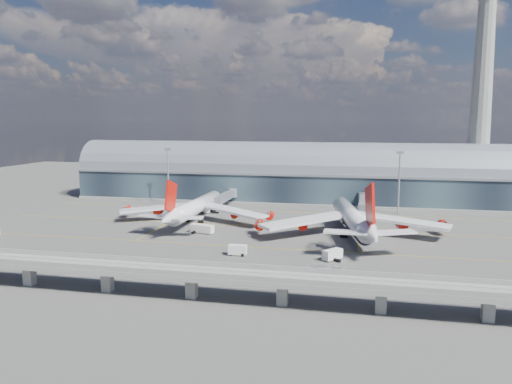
% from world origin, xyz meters
% --- Properties ---
extents(ground, '(500.00, 500.00, 0.00)m').
position_xyz_m(ground, '(0.00, 0.00, 0.00)').
color(ground, '#474744').
rests_on(ground, ground).
extents(taxi_lines, '(200.00, 80.12, 0.01)m').
position_xyz_m(taxi_lines, '(0.00, 22.11, 0.01)').
color(taxi_lines, gold).
rests_on(taxi_lines, ground).
extents(terminal, '(200.00, 30.00, 28.00)m').
position_xyz_m(terminal, '(0.00, 77.99, 11.34)').
color(terminal, '#1D2530').
rests_on(terminal, ground).
extents(control_tower, '(19.00, 19.00, 103.00)m').
position_xyz_m(control_tower, '(85.00, 83.00, 51.64)').
color(control_tower, gray).
rests_on(control_tower, ground).
extents(guideway, '(220.00, 8.50, 7.20)m').
position_xyz_m(guideway, '(-0.00, -55.00, 5.29)').
color(guideway, gray).
rests_on(guideway, ground).
extents(floodlight_mast_left, '(3.00, 0.70, 25.70)m').
position_xyz_m(floodlight_mast_left, '(-50.00, 55.00, 13.63)').
color(floodlight_mast_left, gray).
rests_on(floodlight_mast_left, ground).
extents(floodlight_mast_right, '(3.00, 0.70, 25.70)m').
position_xyz_m(floodlight_mast_right, '(50.00, 55.00, 13.63)').
color(floodlight_mast_right, gray).
rests_on(floodlight_mast_right, ground).
extents(airliner_left, '(60.22, 63.21, 19.32)m').
position_xyz_m(airliner_left, '(-26.18, 22.14, 5.52)').
color(airliner_left, white).
rests_on(airliner_left, ground).
extents(airliner_right, '(64.85, 67.86, 21.66)m').
position_xyz_m(airliner_right, '(32.80, 11.47, 5.62)').
color(airliner_right, white).
rests_on(airliner_right, ground).
extents(jet_bridge_left, '(4.40, 28.00, 7.25)m').
position_xyz_m(jet_bridge_left, '(-22.68, 53.12, 5.18)').
color(jet_bridge_left, gray).
rests_on(jet_bridge_left, ground).
extents(jet_bridge_right, '(4.40, 32.00, 7.25)m').
position_xyz_m(jet_bridge_right, '(35.93, 51.18, 5.18)').
color(jet_bridge_right, gray).
rests_on(jet_bridge_right, ground).
extents(service_truck_1, '(5.32, 2.82, 3.02)m').
position_xyz_m(service_truck_1, '(1.31, -19.83, 1.52)').
color(service_truck_1, silver).
rests_on(service_truck_1, ground).
extents(service_truck_2, '(8.62, 4.44, 3.00)m').
position_xyz_m(service_truck_2, '(-17.37, 4.52, 1.56)').
color(service_truck_2, silver).
rests_on(service_truck_2, ground).
extents(service_truck_3, '(5.60, 6.19, 2.93)m').
position_xyz_m(service_truck_3, '(28.09, -18.80, 1.50)').
color(service_truck_3, silver).
rests_on(service_truck_3, ground).
extents(service_truck_4, '(3.79, 5.60, 2.98)m').
position_xyz_m(service_truck_4, '(35.35, 23.36, 1.50)').
color(service_truck_4, silver).
rests_on(service_truck_4, ground).
extents(service_truck_5, '(5.62, 6.54, 3.04)m').
position_xyz_m(service_truck_5, '(-28.34, 40.98, 1.56)').
color(service_truck_5, silver).
rests_on(service_truck_5, ground).
extents(cargo_train_0, '(8.36, 3.16, 1.83)m').
position_xyz_m(cargo_train_0, '(27.34, -31.82, 0.95)').
color(cargo_train_0, gray).
rests_on(cargo_train_0, ground).
extents(cargo_train_1, '(9.78, 2.76, 1.61)m').
position_xyz_m(cargo_train_1, '(-9.37, -38.58, 0.84)').
color(cargo_train_1, gray).
rests_on(cargo_train_1, ground).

